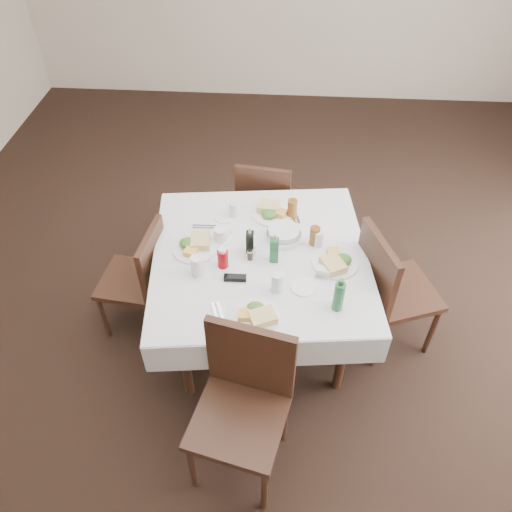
# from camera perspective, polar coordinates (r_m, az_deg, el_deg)

# --- Properties ---
(ground_plane) EXTENTS (7.00, 7.00, 0.00)m
(ground_plane) POSITION_cam_1_polar(r_m,az_deg,el_deg) (3.83, 1.50, -5.91)
(ground_plane) COLOR black
(room_shell) EXTENTS (6.04, 7.04, 2.80)m
(room_shell) POSITION_cam_1_polar(r_m,az_deg,el_deg) (2.74, 2.18, 17.68)
(room_shell) COLOR beige
(room_shell) RESTS_ON ground
(dining_table) EXTENTS (1.49, 1.49, 0.76)m
(dining_table) POSITION_cam_1_polar(r_m,az_deg,el_deg) (3.18, 0.50, -0.91)
(dining_table) COLOR #311C0E
(dining_table) RESTS_ON ground
(chair_north) EXTENTS (0.47, 0.47, 0.88)m
(chair_north) POSITION_cam_1_polar(r_m,az_deg,el_deg) (3.95, 1.04, 6.26)
(chair_north) COLOR #311C0E
(chair_north) RESTS_ON ground
(chair_south) EXTENTS (0.57, 0.57, 1.00)m
(chair_south) POSITION_cam_1_polar(r_m,az_deg,el_deg) (2.73, -1.34, -15.67)
(chair_south) COLOR #311C0E
(chair_south) RESTS_ON ground
(chair_east) EXTENTS (0.59, 0.59, 0.98)m
(chair_east) POSITION_cam_1_polar(r_m,az_deg,el_deg) (3.33, 14.81, -3.32)
(chair_east) COLOR #311C0E
(chair_east) RESTS_ON ground
(chair_west) EXTENTS (0.46, 0.46, 0.88)m
(chair_west) POSITION_cam_1_polar(r_m,az_deg,el_deg) (3.45, -12.89, -2.08)
(chair_west) COLOR #311C0E
(chair_west) RESTS_ON ground
(meal_north) EXTENTS (0.28, 0.28, 0.06)m
(meal_north) POSITION_cam_1_polar(r_m,az_deg,el_deg) (3.41, 1.76, 5.14)
(meal_north) COLOR white
(meal_north) RESTS_ON dining_table
(meal_south) EXTENTS (0.27, 0.27, 0.06)m
(meal_south) POSITION_cam_1_polar(r_m,az_deg,el_deg) (2.76, 0.09, -6.82)
(meal_south) COLOR white
(meal_south) RESTS_ON dining_table
(meal_east) EXTENTS (0.29, 0.29, 0.06)m
(meal_east) POSITION_cam_1_polar(r_m,az_deg,el_deg) (3.08, 9.09, -0.68)
(meal_east) COLOR white
(meal_east) RESTS_ON dining_table
(meal_west) EXTENTS (0.29, 0.29, 0.06)m
(meal_west) POSITION_cam_1_polar(r_m,az_deg,el_deg) (3.17, -6.97, 1.24)
(meal_west) COLOR white
(meal_west) RESTS_ON dining_table
(side_plate_a) EXTENTS (0.14, 0.14, 0.01)m
(side_plate_a) POSITION_cam_1_polar(r_m,az_deg,el_deg) (3.40, -3.55, 4.47)
(side_plate_a) COLOR white
(side_plate_a) RESTS_ON dining_table
(side_plate_b) EXTENTS (0.15, 0.15, 0.01)m
(side_plate_b) POSITION_cam_1_polar(r_m,az_deg,el_deg) (2.94, 5.42, -3.56)
(side_plate_b) COLOR white
(side_plate_b) RESTS_ON dining_table
(water_n) EXTENTS (0.06, 0.06, 0.12)m
(water_n) POSITION_cam_1_polar(r_m,az_deg,el_deg) (3.37, -2.51, 5.29)
(water_n) COLOR silver
(water_n) RESTS_ON dining_table
(water_s) EXTENTS (0.07, 0.07, 0.13)m
(water_s) POSITION_cam_1_polar(r_m,az_deg,el_deg) (2.87, 2.47, -3.02)
(water_s) COLOR silver
(water_s) RESTS_ON dining_table
(water_e) EXTENTS (0.06, 0.06, 0.11)m
(water_e) POSITION_cam_1_polar(r_m,az_deg,el_deg) (3.18, 7.14, 2.03)
(water_e) COLOR silver
(water_e) RESTS_ON dining_table
(water_w) EXTENTS (0.07, 0.07, 0.14)m
(water_w) POSITION_cam_1_polar(r_m,az_deg,el_deg) (2.98, -6.75, -1.14)
(water_w) COLOR silver
(water_w) RESTS_ON dining_table
(iced_tea_a) EXTENTS (0.07, 0.07, 0.14)m
(iced_tea_a) POSITION_cam_1_polar(r_m,az_deg,el_deg) (3.37, 4.17, 5.42)
(iced_tea_a) COLOR brown
(iced_tea_a) RESTS_ON dining_table
(iced_tea_b) EXTENTS (0.06, 0.06, 0.13)m
(iced_tea_b) POSITION_cam_1_polar(r_m,az_deg,el_deg) (3.18, 6.70, 2.30)
(iced_tea_b) COLOR brown
(iced_tea_b) RESTS_ON dining_table
(bread_basket) EXTENTS (0.22, 0.22, 0.07)m
(bread_basket) POSITION_cam_1_polar(r_m,az_deg,el_deg) (3.22, 3.19, 2.53)
(bread_basket) COLOR silver
(bread_basket) RESTS_ON dining_table
(oil_cruet_dark) EXTENTS (0.05, 0.05, 0.20)m
(oil_cruet_dark) POSITION_cam_1_polar(r_m,az_deg,el_deg) (3.09, -0.69, 1.72)
(oil_cruet_dark) COLOR black
(oil_cruet_dark) RESTS_ON dining_table
(oil_cruet_green) EXTENTS (0.05, 0.05, 0.22)m
(oil_cruet_green) POSITION_cam_1_polar(r_m,az_deg,el_deg) (3.03, 2.10, 0.80)
(oil_cruet_green) COLOR #1F6332
(oil_cruet_green) RESTS_ON dining_table
(ketchup_bottle) EXTENTS (0.07, 0.07, 0.14)m
(ketchup_bottle) POSITION_cam_1_polar(r_m,az_deg,el_deg) (3.01, -3.82, -0.22)
(ketchup_bottle) COLOR #99050D
(ketchup_bottle) RESTS_ON dining_table
(salt_shaker) EXTENTS (0.03, 0.03, 0.07)m
(salt_shaker) POSITION_cam_1_polar(r_m,az_deg,el_deg) (3.10, -0.33, 0.51)
(salt_shaker) COLOR white
(salt_shaker) RESTS_ON dining_table
(pepper_shaker) EXTENTS (0.03, 0.03, 0.07)m
(pepper_shaker) POSITION_cam_1_polar(r_m,az_deg,el_deg) (3.07, -0.70, 0.14)
(pepper_shaker) COLOR #3C2C1E
(pepper_shaker) RESTS_ON dining_table
(coffee_mug) EXTENTS (0.14, 0.14, 0.10)m
(coffee_mug) POSITION_cam_1_polar(r_m,az_deg,el_deg) (3.20, -4.02, 2.38)
(coffee_mug) COLOR white
(coffee_mug) RESTS_ON dining_table
(sunglasses) EXTENTS (0.13, 0.05, 0.03)m
(sunglasses) POSITION_cam_1_polar(r_m,az_deg,el_deg) (2.97, -2.40, -2.51)
(sunglasses) COLOR black
(sunglasses) RESTS_ON dining_table
(green_bottle) EXTENTS (0.06, 0.06, 0.23)m
(green_bottle) POSITION_cam_1_polar(r_m,az_deg,el_deg) (2.79, 9.45, -4.52)
(green_bottle) COLOR #1F6332
(green_bottle) RESTS_ON dining_table
(sugar_caddy) EXTENTS (0.11, 0.07, 0.05)m
(sugar_caddy) POSITION_cam_1_polar(r_m,az_deg,el_deg) (3.01, 7.86, -1.75)
(sugar_caddy) COLOR white
(sugar_caddy) RESTS_ON dining_table
(cutlery_n) EXTENTS (0.08, 0.18, 0.01)m
(cutlery_n) POSITION_cam_1_polar(r_m,az_deg,el_deg) (3.41, 4.44, 4.61)
(cutlery_n) COLOR silver
(cutlery_n) RESTS_ON dining_table
(cutlery_s) EXTENTS (0.11, 0.20, 0.01)m
(cutlery_s) POSITION_cam_1_polar(r_m,az_deg,el_deg) (2.80, -4.28, -6.76)
(cutlery_s) COLOR silver
(cutlery_s) RESTS_ON dining_table
(cutlery_e) EXTENTS (0.19, 0.05, 0.01)m
(cutlery_e) POSITION_cam_1_polar(r_m,az_deg,el_deg) (3.02, 8.51, -2.34)
(cutlery_e) COLOR silver
(cutlery_e) RESTS_ON dining_table
(cutlery_w) EXTENTS (0.16, 0.04, 0.01)m
(cutlery_w) POSITION_cam_1_polar(r_m,az_deg,el_deg) (3.33, -5.89, 3.32)
(cutlery_w) COLOR silver
(cutlery_w) RESTS_ON dining_table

